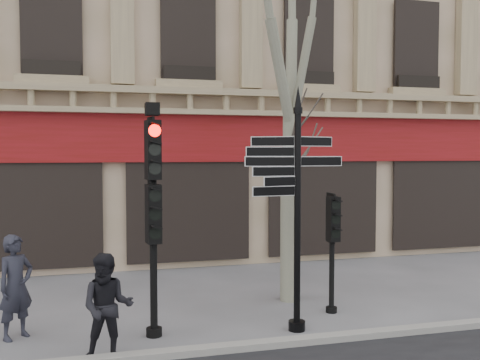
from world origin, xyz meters
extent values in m
plane|color=#57575C|center=(0.00, 0.00, 0.00)|extent=(80.00, 80.00, 0.00)
cube|color=gray|center=(0.00, -1.40, 0.06)|extent=(80.00, 0.25, 0.12)
cube|color=tan|center=(0.00, 12.50, 9.00)|extent=(28.00, 15.00, 18.00)
cube|color=maroon|center=(0.00, 4.88, 3.60)|extent=(28.00, 0.25, 1.30)
cube|color=#897659|center=(0.00, 4.65, 4.57)|extent=(28.00, 0.35, 0.74)
cylinder|color=black|center=(1.02, -0.72, 1.95)|extent=(0.12, 0.12, 3.90)
cylinder|color=black|center=(1.02, -0.72, 0.09)|extent=(0.30, 0.30, 0.17)
cone|color=black|center=(1.02, -0.72, 4.20)|extent=(0.13, 0.13, 0.39)
cylinder|color=black|center=(-1.51, -0.36, 1.87)|extent=(0.13, 0.13, 3.73)
cylinder|color=black|center=(-1.51, -0.36, 0.07)|extent=(0.28, 0.28, 0.15)
cube|color=black|center=(-1.51, -0.36, 2.16)|extent=(0.48, 0.37, 1.01)
cube|color=black|center=(-1.51, -0.36, 3.26)|extent=(0.48, 0.37, 1.01)
sphere|color=#FF0C05|center=(-1.51, -0.36, 3.53)|extent=(0.21, 0.21, 0.21)
cube|color=black|center=(-1.51, -0.36, 3.95)|extent=(0.27, 0.32, 0.21)
cylinder|color=black|center=(2.08, 0.12, 1.17)|extent=(0.11, 0.11, 2.34)
cylinder|color=black|center=(2.08, 0.12, 0.07)|extent=(0.24, 0.24, 0.13)
cube|color=black|center=(2.08, 0.12, 1.90)|extent=(0.41, 0.30, 0.89)
cylinder|color=gray|center=(1.57, 1.17, 1.26)|extent=(0.41, 0.41, 2.51)
cylinder|color=gray|center=(1.57, 1.17, 3.20)|extent=(0.32, 0.32, 1.60)
imported|color=#22232E|center=(-3.81, 0.15, 0.90)|extent=(0.78, 0.76, 1.81)
imported|color=black|center=(-2.31, -1.28, 0.84)|extent=(0.89, 0.74, 1.67)
camera|label=1|loc=(-2.43, -9.62, 3.22)|focal=40.00mm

